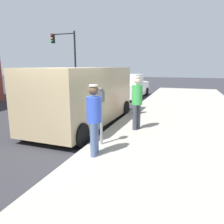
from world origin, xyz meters
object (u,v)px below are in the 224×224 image
parking_meter_near (101,106)px  pedestrian_in_green (137,99)px  traffic_light_corner (66,51)px  parked_sedan_ahead (129,87)px  parked_van (84,95)px  pedestrian_in_blue (94,116)px  fire_hydrant (138,104)px

parking_meter_near → pedestrian_in_green: size_ratio=0.88×
pedestrian_in_green → traffic_light_corner: (-8.85, 10.68, 2.37)m
parked_sedan_ahead → traffic_light_corner: bearing=158.2°
parking_meter_near → traffic_light_corner: 15.06m
pedestrian_in_green → parked_van: size_ratio=0.33×
pedestrian_in_blue → fire_hydrant: bearing=90.1°
pedestrian_in_green → parking_meter_near: bearing=-108.8°
pedestrian_in_green → fire_hydrant: bearing=101.4°
parking_meter_near → traffic_light_corner: traffic_light_corner is taller
pedestrian_in_green → fire_hydrant: (-0.47, 2.35, -0.58)m
pedestrian_in_green → fire_hydrant: pedestrian_in_green is taller
traffic_light_corner → pedestrian_in_blue: bearing=-57.3°
parking_meter_near → parked_sedan_ahead: 9.93m
pedestrian_in_blue → parked_sedan_ahead: 10.63m
fire_hydrant → parked_sedan_ahead: bearing=108.2°
pedestrian_in_green → pedestrian_in_blue: 2.43m
parked_van → parked_sedan_ahead: bearing=92.1°
parked_van → parked_sedan_ahead: (-0.28, 7.69, -0.41)m
parking_meter_near → parked_sedan_ahead: size_ratio=0.34×
parked_van → parked_sedan_ahead: 7.70m
pedestrian_in_blue → parked_van: parked_van is taller
pedestrian_in_green → parked_van: bearing=169.4°
parking_meter_near → pedestrian_in_blue: bearing=-81.0°
pedestrian_in_green → traffic_light_corner: size_ratio=0.33×
pedestrian_in_blue → fire_hydrant: 4.76m
parked_sedan_ahead → parked_van: bearing=-87.9°
traffic_light_corner → fire_hydrant: size_ratio=6.05×
pedestrian_in_blue → fire_hydrant: pedestrian_in_blue is taller
parked_sedan_ahead → fire_hydrant: parked_sedan_ahead is taller
parking_meter_near → parked_sedan_ahead: (-1.78, 9.76, -0.43)m
pedestrian_in_green → parked_van: 2.11m
parked_van → parking_meter_near: bearing=-54.1°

